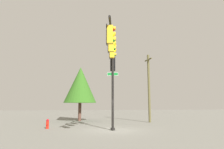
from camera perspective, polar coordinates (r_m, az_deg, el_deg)
The scene contains 5 objects.
ground_plane at distance 16.91m, azimuth 0.21°, elevation -15.65°, with size 120.00×120.00×0.00m, color slate.
signal_pole_assembly at distance 15.20m, azimuth 0.06°, elevation 4.36°, with size 6.89×1.71×7.48m.
utility_pole at distance 24.64m, azimuth 10.50°, elevation -3.45°, with size 1.80×0.34×8.18m.
fire_hydrant at distance 18.80m, azimuth -17.94°, elevation -13.27°, with size 0.33×0.24×0.83m.
tree_near at distance 26.55m, azimuth -9.02°, elevation -2.94°, with size 4.22×4.22×7.00m.
Camera 1 is at (16.58, -2.59, 2.09)m, focal length 32.03 mm.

